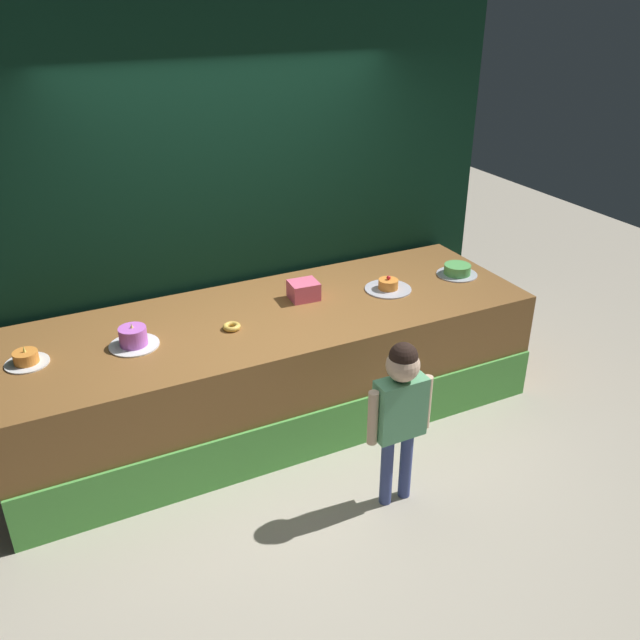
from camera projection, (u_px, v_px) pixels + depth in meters
The scene contains 10 objects.
ground_plane at pixel (309, 459), 4.64m from camera, with size 12.00×12.00×0.00m, color #BCB29E.
stage_platform at pixel (272, 365), 4.94m from camera, with size 3.78×1.26×0.85m.
curtain_backdrop at pixel (231, 205), 5.06m from camera, with size 4.40×0.08×2.87m, color black.
child_figure at pixel (400, 403), 3.96m from camera, with size 0.44×0.20×1.13m.
pink_box at pixel (304, 290), 4.95m from camera, with size 0.21×0.18×0.13m, color #F26185.
donut at pixel (232, 327), 4.54m from camera, with size 0.12×0.12×0.04m, color #F2BF4C.
cake_far_left at pixel (26, 359), 4.13m from camera, with size 0.27×0.27×0.12m.
cake_center_left at pixel (133, 338), 4.32m from camera, with size 0.32×0.32×0.16m.
cake_center_right at pixel (388, 286), 5.11m from camera, with size 0.36×0.36×0.11m.
cake_far_right at pixel (457, 270), 5.36m from camera, with size 0.32×0.32×0.09m.
Camera 1 is at (-1.57, -3.35, 2.97)m, focal length 37.74 mm.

